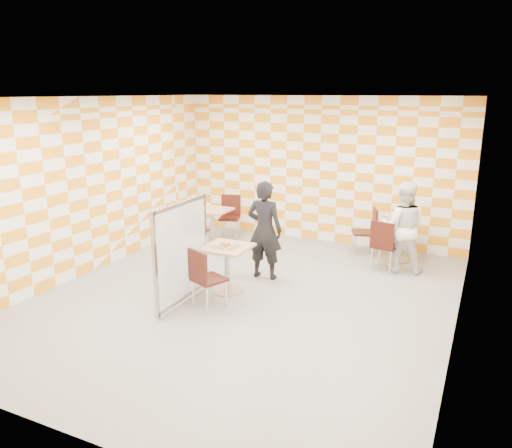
{
  "coord_description": "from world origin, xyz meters",
  "views": [
    {
      "loc": [
        3.2,
        -6.34,
        3.08
      ],
      "look_at": [
        0.1,
        0.2,
        1.15
      ],
      "focal_mm": 35.0,
      "sensor_mm": 36.0,
      "label": 1
    }
  ],
  "objects": [
    {
      "name": "soda_bottle",
      "position": [
        1.86,
        2.85,
        0.85
      ],
      "size": [
        0.07,
        0.07,
        0.23
      ],
      "color": "black",
      "rests_on": "second_table"
    },
    {
      "name": "pizza_on_foil",
      "position": [
        -0.38,
        0.13,
        0.77
      ],
      "size": [
        0.4,
        0.4,
        0.04
      ],
      "color": "silver",
      "rests_on": "main_table"
    },
    {
      "name": "chair_second_side",
      "position": [
        1.21,
        2.92,
        0.54
      ],
      "size": [
        0.55,
        0.55,
        0.92
      ],
      "color": "#38120B",
      "rests_on": "ground"
    },
    {
      "name": "chair_empty_far",
      "position": [
        -1.77,
        2.86,
        0.54
      ],
      "size": [
        0.53,
        0.54,
        0.92
      ],
      "color": "#38120B",
      "rests_on": "ground"
    },
    {
      "name": "man_dark",
      "position": [
        -0.11,
        0.97,
        0.84
      ],
      "size": [
        0.63,
        0.43,
        1.67
      ],
      "primitive_type": "imported",
      "rotation": [
        0.0,
        0.0,
        3.19
      ],
      "color": "black",
      "rests_on": "ground"
    },
    {
      "name": "empty_table",
      "position": [
        -1.86,
        2.23,
        0.51
      ],
      "size": [
        0.7,
        0.7,
        0.75
      ],
      "color": "tan",
      "rests_on": "ground"
    },
    {
      "name": "main_table",
      "position": [
        -0.38,
        0.15,
        0.51
      ],
      "size": [
        0.7,
        0.7,
        0.75
      ],
      "color": "tan",
      "rests_on": "ground"
    },
    {
      "name": "chair_empty_near",
      "position": [
        -1.82,
        1.47,
        0.54
      ],
      "size": [
        0.47,
        0.48,
        0.92
      ],
      "color": "#38120B",
      "rests_on": "ground"
    },
    {
      "name": "chair_second_front",
      "position": [
        1.66,
        2.11,
        0.54
      ],
      "size": [
        0.5,
        0.5,
        0.92
      ],
      "color": "#38120B",
      "rests_on": "ground"
    },
    {
      "name": "sport_bottle",
      "position": [
        1.64,
        2.93,
        0.84
      ],
      "size": [
        0.06,
        0.06,
        0.2
      ],
      "color": "white",
      "rests_on": "second_table"
    },
    {
      "name": "chair_main_front",
      "position": [
        -0.34,
        -0.61,
        0.54
      ],
      "size": [
        0.55,
        0.56,
        0.92
      ],
      "color": "#38120B",
      "rests_on": "ground"
    },
    {
      "name": "partition",
      "position": [
        -0.77,
        -0.52,
        0.79
      ],
      "size": [
        0.08,
        1.38,
        1.55
      ],
      "color": "white",
      "rests_on": "ground"
    },
    {
      "name": "man_white",
      "position": [
        1.93,
        2.29,
        0.8
      ],
      "size": [
        0.87,
        0.73,
        1.6
      ],
      "primitive_type": "imported",
      "rotation": [
        0.0,
        0.0,
        3.32
      ],
      "color": "white",
      "rests_on": "ground"
    },
    {
      "name": "second_table",
      "position": [
        1.76,
        2.83,
        0.51
      ],
      "size": [
        0.7,
        0.7,
        0.75
      ],
      "color": "tan",
      "rests_on": "ground"
    },
    {
      "name": "room_shell",
      "position": [
        0.0,
        0.54,
        1.5
      ],
      "size": [
        7.0,
        7.0,
        7.0
      ],
      "color": "gray",
      "rests_on": "ground"
    }
  ]
}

